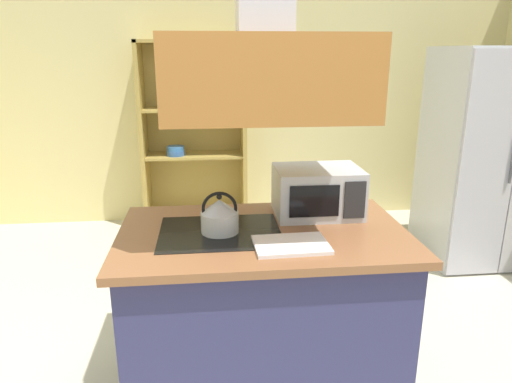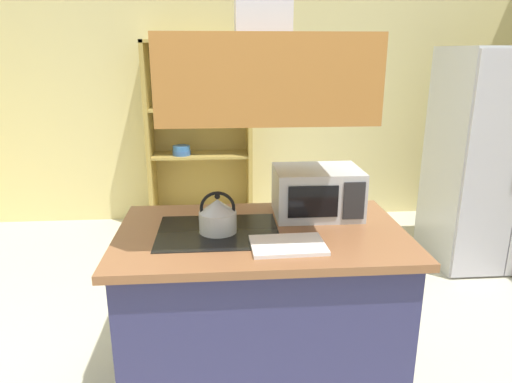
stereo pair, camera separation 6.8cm
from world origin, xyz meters
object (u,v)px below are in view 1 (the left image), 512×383
(refrigerator, at_px, (487,158))
(dish_cabinet, at_px, (194,147))
(kettle, at_px, (220,216))
(microwave, at_px, (317,191))
(cutting_board, at_px, (291,245))

(refrigerator, height_order, dish_cabinet, dish_cabinet)
(dish_cabinet, distance_m, kettle, 2.57)
(kettle, bearing_deg, microwave, 22.16)
(refrigerator, distance_m, kettle, 2.71)
(dish_cabinet, relative_size, microwave, 4.06)
(refrigerator, height_order, microwave, refrigerator)
(dish_cabinet, bearing_deg, kettle, -85.86)
(refrigerator, bearing_deg, microwave, -145.06)
(refrigerator, distance_m, cutting_board, 2.57)
(refrigerator, relative_size, kettle, 8.63)
(refrigerator, bearing_deg, cutting_board, -140.02)
(kettle, bearing_deg, cutting_board, -33.14)
(dish_cabinet, bearing_deg, refrigerator, -24.30)
(cutting_board, bearing_deg, dish_cabinet, 100.35)
(dish_cabinet, distance_m, microwave, 2.46)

